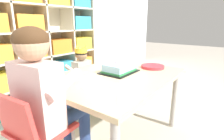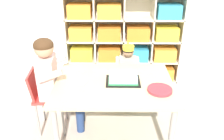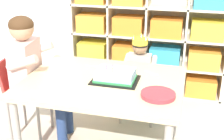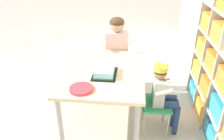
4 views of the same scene
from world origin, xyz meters
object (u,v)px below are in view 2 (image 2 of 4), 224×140
(birthday_cake_on_tray, at_px, (123,78))
(fork_at_table_front_edge, at_px, (145,72))
(fork_near_child_seat, at_px, (101,70))
(child_with_crown, at_px, (127,66))
(activity_table, at_px, (114,88))
(classroom_chair_adult_side, at_px, (45,94))
(fork_beside_plate_stack, at_px, (80,70))
(fork_near_cake_tray, at_px, (87,89))
(paper_plate_stack, at_px, (160,90))
(fork_scattered_mid_table, at_px, (70,99))
(classroom_chair_blue, at_px, (128,80))
(adult_helper_seated, at_px, (54,76))

(birthday_cake_on_tray, relative_size, fork_at_table_front_edge, 2.85)
(birthday_cake_on_tray, height_order, fork_near_child_seat, birthday_cake_on_tray)
(birthday_cake_on_tray, bearing_deg, child_with_crown, 82.97)
(activity_table, relative_size, classroom_chair_adult_side, 1.65)
(fork_beside_plate_stack, distance_m, fork_near_cake_tray, 0.41)
(paper_plate_stack, bearing_deg, fork_near_cake_tray, 177.98)
(paper_plate_stack, height_order, fork_at_table_front_edge, paper_plate_stack)
(activity_table, xyz_separation_m, birthday_cake_on_tray, (0.09, 0.02, 0.10))
(fork_scattered_mid_table, bearing_deg, child_with_crown, -153.86)
(classroom_chair_adult_side, distance_m, fork_near_cake_tray, 0.55)
(classroom_chair_blue, bearing_deg, adult_helper_seated, 28.37)
(activity_table, bearing_deg, fork_scattered_mid_table, -141.90)
(activity_table, bearing_deg, adult_helper_seated, 171.87)
(fork_scattered_mid_table, relative_size, fork_near_child_seat, 0.86)
(fork_near_child_seat, bearing_deg, classroom_chair_blue, -141.62)
(birthday_cake_on_tray, distance_m, fork_near_child_seat, 0.33)
(birthday_cake_on_tray, bearing_deg, classroom_chair_blue, 81.37)
(activity_table, distance_m, fork_at_table_front_edge, 0.40)
(fork_scattered_mid_table, relative_size, fork_at_table_front_edge, 1.03)
(classroom_chair_blue, distance_m, child_with_crown, 0.18)
(fork_beside_plate_stack, height_order, fork_near_cake_tray, same)
(classroom_chair_blue, xyz_separation_m, fork_beside_plate_stack, (-0.53, -0.27, 0.26))
(classroom_chair_blue, relative_size, fork_scattered_mid_table, 4.97)
(fork_scattered_mid_table, height_order, fork_near_child_seat, same)
(classroom_chair_adult_side, distance_m, adult_helper_seated, 0.24)
(classroom_chair_adult_side, relative_size, adult_helper_seated, 0.67)
(adult_helper_seated, distance_m, paper_plate_stack, 1.06)
(activity_table, height_order, paper_plate_stack, paper_plate_stack)
(activity_table, xyz_separation_m, fork_near_cake_tray, (-0.25, -0.14, 0.07))
(classroom_chair_blue, bearing_deg, child_with_crown, -90.10)
(classroom_chair_adult_side, distance_m, birthday_cake_on_tray, 0.85)
(fork_near_child_seat, bearing_deg, fork_scattered_mid_table, 63.30)
(activity_table, bearing_deg, classroom_chair_adult_side, 173.97)
(birthday_cake_on_tray, bearing_deg, fork_scattered_mid_table, -146.09)
(activity_table, relative_size, birthday_cake_on_tray, 3.46)
(fork_near_cake_tray, bearing_deg, fork_at_table_front_edge, -65.70)
(child_with_crown, xyz_separation_m, classroom_chair_adult_side, (-0.89, -0.55, -0.08))
(paper_plate_stack, distance_m, fork_beside_plate_stack, 0.89)
(activity_table, distance_m, fork_near_child_seat, 0.30)
(adult_helper_seated, height_order, fork_near_child_seat, adult_helper_seated)
(birthday_cake_on_tray, height_order, fork_at_table_front_edge, birthday_cake_on_tray)
(fork_near_cake_tray, bearing_deg, classroom_chair_blue, -39.73)
(birthday_cake_on_tray, relative_size, fork_near_cake_tray, 2.28)
(adult_helper_seated, height_order, paper_plate_stack, adult_helper_seated)
(birthday_cake_on_tray, xyz_separation_m, fork_at_table_front_edge, (0.24, 0.21, -0.03))
(adult_helper_seated, xyz_separation_m, birthday_cake_on_tray, (0.70, -0.07, 0.01))
(child_with_crown, relative_size, birthday_cake_on_tray, 2.48)
(birthday_cake_on_tray, height_order, fork_scattered_mid_table, birthday_cake_on_tray)
(classroom_chair_blue, bearing_deg, fork_beside_plate_stack, 25.43)
(classroom_chair_blue, bearing_deg, birthday_cake_on_tray, 80.30)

